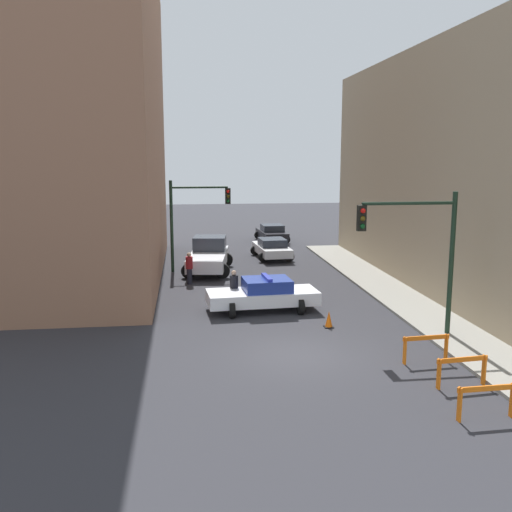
{
  "coord_description": "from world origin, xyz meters",
  "views": [
    {
      "loc": [
        -3.59,
        -17.92,
        6.59
      ],
      "look_at": [
        -0.48,
        7.27,
        2.09
      ],
      "focal_mm": 40.0,
      "sensor_mm": 36.0,
      "label": 1
    }
  ],
  "objects_px": {
    "barrier_front": "(487,396)",
    "pedestrian_crossing": "(234,288)",
    "white_truck": "(209,256)",
    "traffic_cone": "(329,319)",
    "police_car": "(264,294)",
    "pedestrian_corner": "(189,268)",
    "parked_car_mid": "(272,233)",
    "traffic_light_near": "(421,242)",
    "barrier_back": "(426,344)",
    "parked_car_near": "(272,248)",
    "traffic_light_far": "(191,212)",
    "barrier_mid": "(462,367)"
  },
  "relations": [
    {
      "from": "barrier_front",
      "to": "traffic_light_near",
      "type": "bearing_deg",
      "value": 82.02
    },
    {
      "from": "pedestrian_corner",
      "to": "barrier_mid",
      "type": "bearing_deg",
      "value": -36.87
    },
    {
      "from": "parked_car_mid",
      "to": "pedestrian_crossing",
      "type": "distance_m",
      "value": 19.6
    },
    {
      "from": "barrier_front",
      "to": "barrier_back",
      "type": "bearing_deg",
      "value": 87.89
    },
    {
      "from": "traffic_light_far",
      "to": "barrier_back",
      "type": "height_order",
      "value": "traffic_light_far"
    },
    {
      "from": "parked_car_mid",
      "to": "traffic_cone",
      "type": "bearing_deg",
      "value": -96.01
    },
    {
      "from": "barrier_mid",
      "to": "police_car",
      "type": "bearing_deg",
      "value": 117.25
    },
    {
      "from": "parked_car_mid",
      "to": "barrier_mid",
      "type": "distance_m",
      "value": 28.57
    },
    {
      "from": "traffic_light_near",
      "to": "traffic_light_far",
      "type": "relative_size",
      "value": 1.0
    },
    {
      "from": "traffic_light_far",
      "to": "pedestrian_corner",
      "type": "height_order",
      "value": "traffic_light_far"
    },
    {
      "from": "parked_car_near",
      "to": "parked_car_mid",
      "type": "bearing_deg",
      "value": 77.21
    },
    {
      "from": "white_truck",
      "to": "traffic_cone",
      "type": "bearing_deg",
      "value": -62.61
    },
    {
      "from": "traffic_light_near",
      "to": "traffic_cone",
      "type": "relative_size",
      "value": 7.93
    },
    {
      "from": "parked_car_near",
      "to": "parked_car_mid",
      "type": "relative_size",
      "value": 1.01
    },
    {
      "from": "traffic_cone",
      "to": "pedestrian_crossing",
      "type": "bearing_deg",
      "value": 135.13
    },
    {
      "from": "police_car",
      "to": "parked_car_near",
      "type": "relative_size",
      "value": 1.09
    },
    {
      "from": "parked_car_mid",
      "to": "barrier_front",
      "type": "xyz_separation_m",
      "value": [
        0.82,
        -30.55,
        -0.06
      ]
    },
    {
      "from": "white_truck",
      "to": "traffic_cone",
      "type": "relative_size",
      "value": 8.56
    },
    {
      "from": "pedestrian_crossing",
      "to": "traffic_light_near",
      "type": "bearing_deg",
      "value": 35.56
    },
    {
      "from": "pedestrian_crossing",
      "to": "barrier_back",
      "type": "relative_size",
      "value": 1.04
    },
    {
      "from": "barrier_mid",
      "to": "barrier_back",
      "type": "bearing_deg",
      "value": 96.0
    },
    {
      "from": "police_car",
      "to": "traffic_cone",
      "type": "relative_size",
      "value": 7.34
    },
    {
      "from": "parked_car_mid",
      "to": "barrier_mid",
      "type": "xyz_separation_m",
      "value": [
        1.17,
        -28.54,
        -0.06
      ]
    },
    {
      "from": "traffic_light_far",
      "to": "parked_car_mid",
      "type": "bearing_deg",
      "value": 59.91
    },
    {
      "from": "traffic_light_near",
      "to": "barrier_back",
      "type": "bearing_deg",
      "value": -106.98
    },
    {
      "from": "police_car",
      "to": "traffic_cone",
      "type": "distance_m",
      "value": 3.49
    },
    {
      "from": "traffic_light_far",
      "to": "police_car",
      "type": "height_order",
      "value": "traffic_light_far"
    },
    {
      "from": "police_car",
      "to": "barrier_mid",
      "type": "height_order",
      "value": "police_car"
    },
    {
      "from": "pedestrian_crossing",
      "to": "parked_car_near",
      "type": "bearing_deg",
      "value": 147.37
    },
    {
      "from": "pedestrian_corner",
      "to": "barrier_back",
      "type": "xyz_separation_m",
      "value": [
        7.43,
        -12.33,
        -0.24
      ]
    },
    {
      "from": "barrier_front",
      "to": "parked_car_near",
      "type": "bearing_deg",
      "value": 94.76
    },
    {
      "from": "traffic_light_near",
      "to": "traffic_cone",
      "type": "height_order",
      "value": "traffic_light_near"
    },
    {
      "from": "police_car",
      "to": "barrier_mid",
      "type": "bearing_deg",
      "value": -156.69
    },
    {
      "from": "traffic_light_near",
      "to": "traffic_cone",
      "type": "xyz_separation_m",
      "value": [
        -2.91,
        1.58,
        -3.21
      ]
    },
    {
      "from": "police_car",
      "to": "pedestrian_corner",
      "type": "xyz_separation_m",
      "value": [
        -3.11,
        5.54,
        0.14
      ]
    },
    {
      "from": "traffic_light_far",
      "to": "traffic_cone",
      "type": "bearing_deg",
      "value": -66.1
    },
    {
      "from": "barrier_front",
      "to": "pedestrian_crossing",
      "type": "bearing_deg",
      "value": 115.1
    },
    {
      "from": "parked_car_near",
      "to": "barrier_mid",
      "type": "distance_m",
      "value": 21.34
    },
    {
      "from": "parked_car_near",
      "to": "barrier_back",
      "type": "relative_size",
      "value": 2.76
    },
    {
      "from": "pedestrian_corner",
      "to": "traffic_cone",
      "type": "relative_size",
      "value": 2.53
    },
    {
      "from": "parked_car_mid",
      "to": "white_truck",
      "type": "bearing_deg",
      "value": -119.02
    },
    {
      "from": "pedestrian_corner",
      "to": "traffic_light_near",
      "type": "bearing_deg",
      "value": -25.05
    },
    {
      "from": "traffic_light_near",
      "to": "barrier_front",
      "type": "relative_size",
      "value": 3.25
    },
    {
      "from": "pedestrian_corner",
      "to": "police_car",
      "type": "bearing_deg",
      "value": -35.61
    },
    {
      "from": "barrier_front",
      "to": "barrier_back",
      "type": "xyz_separation_m",
      "value": [
        0.15,
        4.02,
        0.0
      ]
    },
    {
      "from": "traffic_light_far",
      "to": "traffic_cone",
      "type": "xyz_separation_m",
      "value": [
        5.12,
        -11.56,
        -3.08
      ]
    },
    {
      "from": "pedestrian_corner",
      "to": "barrier_front",
      "type": "bearing_deg",
      "value": -40.92
    },
    {
      "from": "traffic_cone",
      "to": "traffic_light_near",
      "type": "bearing_deg",
      "value": -28.53
    },
    {
      "from": "barrier_mid",
      "to": "white_truck",
      "type": "bearing_deg",
      "value": 110.31
    },
    {
      "from": "traffic_cone",
      "to": "traffic_light_far",
      "type": "bearing_deg",
      "value": 113.9
    }
  ]
}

